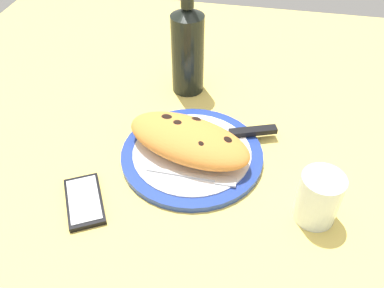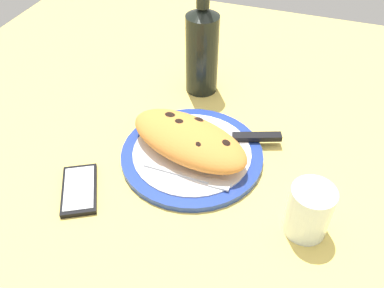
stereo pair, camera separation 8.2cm
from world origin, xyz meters
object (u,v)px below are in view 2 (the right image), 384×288
(calzone, at_px, (189,138))
(fork, at_px, (194,177))
(smartphone, at_px, (79,189))
(wine_bottle, at_px, (202,49))
(knife, at_px, (243,137))
(water_glass, at_px, (308,213))
(plate, at_px, (192,154))

(calzone, height_order, fork, calzone)
(smartphone, distance_m, wine_bottle, 0.43)
(smartphone, bearing_deg, knife, 41.37)
(fork, xyz_separation_m, water_glass, (0.22, -0.04, 0.02))
(plate, distance_m, wine_bottle, 0.27)
(wine_bottle, bearing_deg, fork, -74.30)
(calzone, bearing_deg, water_glass, -23.46)
(wine_bottle, bearing_deg, calzone, -77.76)
(calzone, height_order, water_glass, water_glass)
(plate, relative_size, fork, 1.65)
(plate, height_order, calzone, calzone)
(plate, bearing_deg, knife, 38.26)
(smartphone, bearing_deg, calzone, 44.83)
(water_glass, bearing_deg, plate, 156.64)
(plate, distance_m, calzone, 0.04)
(smartphone, relative_size, wine_bottle, 0.49)
(water_glass, relative_size, wine_bottle, 0.35)
(calzone, bearing_deg, fork, -63.89)
(calzone, height_order, knife, calzone)
(plate, xyz_separation_m, knife, (0.09, 0.07, 0.01))
(calzone, distance_m, fork, 0.09)
(calzone, relative_size, water_glass, 2.92)
(water_glass, xyz_separation_m, wine_bottle, (-0.30, 0.35, 0.07))
(plate, bearing_deg, wine_bottle, 103.75)
(fork, height_order, knife, knife)
(smartphone, relative_size, water_glass, 1.39)
(water_glass, bearing_deg, smartphone, -172.63)
(water_glass, height_order, wine_bottle, wine_bottle)
(calzone, distance_m, water_glass, 0.27)
(calzone, height_order, smartphone, calzone)
(smartphone, height_order, water_glass, water_glass)
(calzone, xyz_separation_m, smartphone, (-0.16, -0.16, -0.04))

